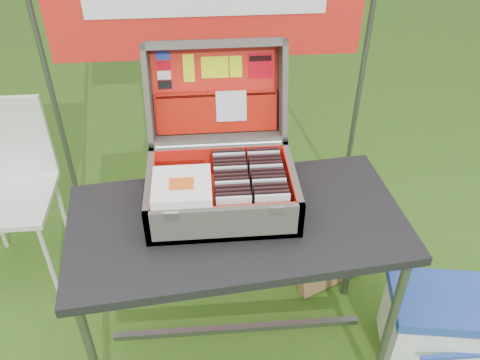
{
  "coord_description": "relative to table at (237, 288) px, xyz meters",
  "views": [
    {
      "loc": [
        -0.04,
        -1.42,
        2.16
      ],
      "look_at": [
        0.09,
        0.1,
        0.97
      ],
      "focal_mm": 38.0,
      "sensor_mm": 36.0,
      "label": 1
    }
  ],
  "objects": [
    {
      "name": "ground",
      "position": [
        -0.07,
        -0.04,
        -0.41
      ],
      "size": [
        80.0,
        80.0,
        0.0
      ],
      "primitive_type": "plane",
      "color": "#41641B",
      "rests_on": "ground"
    },
    {
      "name": "table",
      "position": [
        0.0,
        0.0,
        0.0
      ],
      "size": [
        1.37,
        0.78,
        0.82
      ],
      "primitive_type": null,
      "rotation": [
        0.0,
        0.0,
        0.1
      ],
      "color": "black",
      "rests_on": "ground"
    },
    {
      "name": "table_top",
      "position": [
        0.0,
        0.0,
        0.39
      ],
      "size": [
        1.37,
        0.78,
        0.04
      ],
      "primitive_type": "cube",
      "rotation": [
        0.0,
        0.0,
        0.1
      ],
      "color": "black",
      "rests_on": "ground"
    },
    {
      "name": "table_leg_fl",
      "position": [
        -0.6,
        -0.27,
        -0.02
      ],
      "size": [
        0.04,
        0.04,
        0.78
      ],
      "primitive_type": "cylinder",
      "color": "#59595B",
      "rests_on": "ground"
    },
    {
      "name": "table_leg_fr",
      "position": [
        0.6,
        -0.27,
        -0.02
      ],
      "size": [
        0.04,
        0.04,
        0.78
      ],
      "primitive_type": "cylinder",
      "color": "#59595B",
      "rests_on": "ground"
    },
    {
      "name": "table_leg_bl",
      "position": [
        -0.6,
        0.27,
        -0.02
      ],
      "size": [
        0.04,
        0.04,
        0.78
      ],
      "primitive_type": "cylinder",
      "color": "#59595B",
      "rests_on": "ground"
    },
    {
      "name": "table_leg_br",
      "position": [
        0.6,
        0.27,
        -0.02
      ],
      "size": [
        0.04,
        0.04,
        0.78
      ],
      "primitive_type": "cylinder",
      "color": "#59595B",
      "rests_on": "ground"
    },
    {
      "name": "table_brace",
      "position": [
        0.0,
        0.0,
        -0.29
      ],
      "size": [
        1.16,
        0.03,
        0.03
      ],
      "primitive_type": "cube",
      "color": "#59595B",
      "rests_on": "ground"
    },
    {
      "name": "suitcase",
      "position": [
        -0.05,
        0.15,
        0.67
      ],
      "size": [
        0.58,
        0.58,
        0.53
      ],
      "primitive_type": null,
      "color": "#57534A",
      "rests_on": "table"
    },
    {
      "name": "suitcase_base_bottom",
      "position": [
        -0.05,
        0.09,
        0.42
      ],
      "size": [
        0.58,
        0.42,
        0.02
      ],
      "primitive_type": "cube",
      "color": "#57534A",
      "rests_on": "table_top"
    },
    {
      "name": "suitcase_base_wall_front",
      "position": [
        -0.05,
        -0.11,
        0.49
      ],
      "size": [
        0.58,
        0.02,
        0.16
      ],
      "primitive_type": "cube",
      "color": "#57534A",
      "rests_on": "table_top"
    },
    {
      "name": "suitcase_base_wall_back",
      "position": [
        -0.05,
        0.28,
        0.49
      ],
      "size": [
        0.58,
        0.02,
        0.16
      ],
      "primitive_type": "cube",
      "color": "#57534A",
      "rests_on": "table_top"
    },
    {
      "name": "suitcase_base_wall_left",
      "position": [
        -0.33,
        0.09,
        0.49
      ],
      "size": [
        0.02,
        0.42,
        0.16
      ],
      "primitive_type": "cube",
      "color": "#57534A",
      "rests_on": "table_top"
    },
    {
      "name": "suitcase_base_wall_right",
      "position": [
        0.23,
        0.09,
        0.49
      ],
      "size": [
        0.02,
        0.42,
        0.16
      ],
      "primitive_type": "cube",
      "color": "#57534A",
      "rests_on": "table_top"
    },
    {
      "name": "suitcase_liner_floor",
      "position": [
        -0.05,
        0.09,
        0.44
      ],
      "size": [
        0.54,
        0.37,
        0.01
      ],
      "primitive_type": "cube",
      "color": "red",
      "rests_on": "suitcase_base_bottom"
    },
    {
      "name": "suitcase_latch_left",
      "position": [
        -0.24,
        -0.12,
        0.56
      ],
      "size": [
        0.05,
        0.01,
        0.03
      ],
      "primitive_type": "cube",
      "color": "silver",
      "rests_on": "suitcase_base_wall_front"
    },
    {
      "name": "suitcase_latch_right",
      "position": [
        0.13,
        -0.12,
        0.56
      ],
      "size": [
        0.05,
        0.01,
        0.03
      ],
      "primitive_type": "cube",
      "color": "silver",
      "rests_on": "suitcase_base_wall_front"
    },
    {
      "name": "suitcase_hinge",
      "position": [
        -0.05,
        0.29,
        0.57
      ],
      "size": [
        0.52,
        0.02,
        0.02
      ],
      "primitive_type": "cylinder",
      "rotation": [
        0.0,
        1.57,
        0.0
      ],
      "color": "silver",
      "rests_on": "suitcase_base_wall_back"
    },
    {
      "name": "suitcase_lid_back",
      "position": [
        -0.05,
        0.49,
        0.72
      ],
      "size": [
        0.58,
        0.15,
        0.4
      ],
      "primitive_type": "cube",
      "rotation": [
        -1.87,
        0.0,
        0.0
      ],
      "color": "#57534A",
      "rests_on": "suitcase_base_wall_back"
    },
    {
      "name": "suitcase_lid_rim_far",
      "position": [
        -0.05,
        0.49,
        0.93
      ],
      "size": [
        0.58,
        0.16,
        0.07
      ],
      "primitive_type": "cube",
      "rotation": [
        -1.87,
        0.0,
        0.0
      ],
      "color": "#57534A",
      "rests_on": "suitcase_lid_back"
    },
    {
      "name": "suitcase_lid_rim_near",
      "position": [
        -0.05,
        0.37,
        0.55
      ],
      "size": [
        0.58,
        0.16,
        0.07
      ],
      "primitive_type": "cube",
      "rotation": [
        -1.87,
        0.0,
        0.0
      ],
      "color": "#57534A",
      "rests_on": "suitcase_lid_back"
    },
    {
      "name": "suitcase_lid_rim_left",
      "position": [
        -0.33,
        0.43,
        0.74
      ],
      "size": [
        0.02,
        0.27,
        0.44
      ],
      "primitive_type": "cube",
      "rotation": [
        -1.87,
        0.0,
        0.0
      ],
      "color": "#57534A",
      "rests_on": "suitcase_lid_back"
    },
    {
      "name": "suitcase_lid_rim_right",
      "position": [
        0.23,
        0.43,
        0.74
      ],
      "size": [
        0.02,
        0.27,
        0.44
      ],
      "primitive_type": "cube",
      "rotation": [
        -1.87,
        0.0,
        0.0
      ],
      "color": "#57534A",
      "rests_on": "suitcase_lid_back"
    },
    {
      "name": "suitcase_lid_liner",
      "position": [
        -0.05,
        0.48,
        0.72
      ],
      "size": [
        0.53,
        0.11,
        0.35
      ],
      "primitive_type": "cube",
      "rotation": [
        -1.87,
        0.0,
        0.0
      ],
      "color": "red",
      "rests_on": "suitcase_lid_back"
    },
    {
      "name": "suitcase_liner_wall_front",
      "position": [
        -0.05,
        -0.1,
        0.5
      ],
      "size": [
        0.54,
        0.01,
        0.13
      ],
      "primitive_type": "cube",
      "color": "red",
      "rests_on": "suitcase_base_bottom"
    },
    {
      "name": "suitcase_liner_wall_back",
      "position": [
        -0.05,
        0.27,
        0.5
      ],
      "size": [
        0.54,
        0.01,
        0.13
      ],
      "primitive_type": "cube",
      "color": "red",
      "rests_on": "suitcase_base_bottom"
    },
    {
      "name": "suitcase_liner_wall_left",
      "position": [
        -0.32,
        0.09,
        0.5
      ],
      "size": [
        0.01,
        0.37,
        0.13
      ],
      "primitive_type": "cube",
      "color": "red",
      "rests_on": "suitcase_base_bottom"
    },
    {
      "name": "suitcase_liner_wall_right",
      "position": [
        0.21,
        0.09,
        0.5
      ],
      "size": [
        0.01,
        0.37,
        0.13
      ],
      "primitive_type": "cube",
      "color": "red",
      "rests_on": "suitcase_base_bottom"
    },
    {
      "name": "suitcase_lid_pocket",
      "position": [
        -0.05,
        0.43,
        0.64
      ],
      "size": [
        0.52,
        0.08,
        0.17
      ],
      "primitive_type": "cube",
      "rotation": [
        -1.87,
        0.0,
        0.0
      ],
      "color": "#A21206",
      "rests_on": "suitcase_lid_liner"
    },
    {
      "name": "suitcase_pocket_edge",
      "position": [
        -0.05,
        0.45,
        0.72
      ],
      "size": [
        0.51,
        0.03,
        0.03
      ],
      "primitive_type": "cube",
      "rotation": [
        -1.87,
        0.0,
        0.0
      ],
      "color": "#A21206",
      "rests_on": "suitcase_lid_pocket"
    },
    {
      "name": "suitcase_pocket_cd",
      "position": [
        0.01,
        0.42,
        0.67
      ],
      "size": [
        0.13,
        0.05,
        0.13
      ],
      "primitive_type": "cube",
      "rotation": [
        -1.87,
        0.0,
        0.0
      ],
      "color": "silver",
      "rests_on": "suitcase_lid_pocket"
    },
    {
      "name": "lid_sticker_cc_a",
      "position": [
        -0.27,
        0.52,
        0.87
      ],
      "size": [
        0.06,
        0.01,
        0.03
      ],
      "primitive_type": "cube",
      "rotation": [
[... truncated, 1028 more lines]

